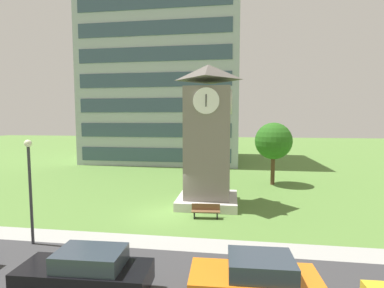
{
  "coord_description": "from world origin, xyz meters",
  "views": [
    {
      "loc": [
        4.33,
        -17.67,
        6.28
      ],
      "look_at": [
        1.31,
        3.82,
        4.35
      ],
      "focal_mm": 26.64,
      "sensor_mm": 36.0,
      "label": 1
    }
  ],
  "objects": [
    {
      "name": "tree_near_tower",
      "position": [
        8.22,
        9.9,
        4.16
      ],
      "size": [
        3.47,
        3.47,
        5.92
      ],
      "color": "#513823",
      "rests_on": "ground"
    },
    {
      "name": "office_building",
      "position": [
        -5.67,
        25.81,
        12.8
      ],
      "size": [
        21.62,
        15.7,
        25.6
      ],
      "color": "#9EA8B2",
      "rests_on": "ground"
    },
    {
      "name": "park_bench",
      "position": [
        2.75,
        -0.16,
        0.46
      ],
      "size": [
        1.83,
        0.62,
        0.88
      ],
      "color": "brown",
      "rests_on": "ground"
    },
    {
      "name": "street_lamp",
      "position": [
        -5.52,
        -5.1,
        3.31
      ],
      "size": [
        0.36,
        0.36,
        5.26
      ],
      "color": "#333338",
      "rests_on": "ground"
    },
    {
      "name": "clock_tower",
      "position": [
        2.62,
        2.82,
        4.5
      ],
      "size": [
        4.28,
        4.28,
        10.1
      ],
      "color": "slate",
      "rests_on": "ground"
    },
    {
      "name": "parked_car_black",
      "position": [
        -0.72,
        -8.66,
        0.86
      ],
      "size": [
        4.71,
        2.01,
        1.69
      ],
      "color": "black",
      "rests_on": "ground"
    },
    {
      "name": "parked_car_orange",
      "position": [
        5.18,
        -8.32,
        0.86
      ],
      "size": [
        4.39,
        2.11,
        1.69
      ],
      "color": "orange",
      "rests_on": "ground"
    },
    {
      "name": "ground_plane",
      "position": [
        0.0,
        0.0,
        0.0
      ],
      "size": [
        160.0,
        160.0,
        0.0
      ],
      "primitive_type": "plane",
      "color": "#567F38"
    },
    {
      "name": "kerb_strip",
      "position": [
        0.0,
        -4.06,
        0.0
      ],
      "size": [
        120.0,
        1.6,
        0.01
      ],
      "primitive_type": "cube",
      "color": "#9E9E99",
      "rests_on": "ground"
    }
  ]
}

